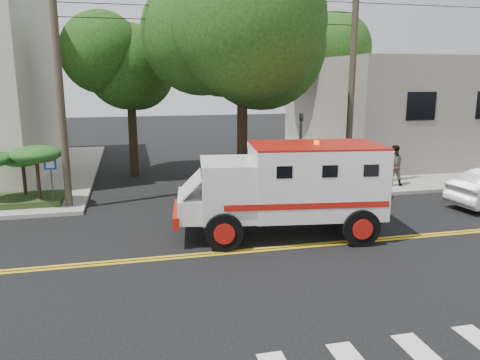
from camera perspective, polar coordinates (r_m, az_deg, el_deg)
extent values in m
plane|color=black|center=(14.09, 0.51, -8.68)|extent=(100.00, 100.00, 0.00)
cube|color=gray|center=(31.48, 18.87, 2.67)|extent=(17.00, 17.00, 0.15)
cube|color=slate|center=(32.38, 21.06, 8.26)|extent=(14.00, 12.00, 6.00)
cylinder|color=#382D23|center=(18.92, -21.07, 9.90)|extent=(0.28, 0.28, 9.00)
cylinder|color=#382D23|center=(21.18, 13.43, 10.58)|extent=(0.28, 0.28, 9.00)
cylinder|color=black|center=(19.87, 0.27, 7.92)|extent=(0.44, 0.44, 7.00)
sphere|color=#12350E|center=(19.89, 0.28, 18.02)|extent=(5.32, 5.32, 5.32)
sphere|color=#12350E|center=(19.53, 4.30, 19.77)|extent=(4.56, 4.56, 4.56)
cylinder|color=black|center=(24.86, -12.99, 6.91)|extent=(0.44, 0.44, 5.60)
sphere|color=#12350E|center=(24.76, -13.32, 13.37)|extent=(3.92, 3.92, 3.92)
sphere|color=#12350E|center=(24.23, -11.31, 14.48)|extent=(3.36, 3.36, 3.36)
cylinder|color=black|center=(31.09, 8.85, 8.47)|extent=(0.44, 0.44, 5.95)
sphere|color=#12350E|center=(31.03, 9.03, 13.96)|extent=(4.20, 4.20, 4.20)
sphere|color=#12350E|center=(30.84, 11.10, 14.73)|extent=(3.60, 3.60, 3.60)
cylinder|color=#3F3F42|center=(19.89, 7.34, 2.89)|extent=(0.12, 0.12, 3.60)
imported|color=#3F3F42|center=(19.71, 7.45, 6.76)|extent=(0.15, 0.18, 0.90)
cylinder|color=#3F3F42|center=(19.63, -21.93, -0.44)|extent=(0.06, 0.06, 2.00)
cube|color=#0C33A5|center=(19.42, -22.15, 1.83)|extent=(0.45, 0.03, 0.45)
cube|color=#1E3314|center=(20.61, -25.10, -2.22)|extent=(3.20, 2.00, 0.24)
cylinder|color=black|center=(20.80, -24.82, 0.19)|extent=(0.14, 0.14, 1.36)
ellipsoid|color=#154514|center=(20.66, -25.01, 2.27)|extent=(1.55, 1.55, 0.54)
cylinder|color=black|center=(19.77, -23.37, 0.21)|extent=(0.14, 0.14, 1.68)
ellipsoid|color=#154514|center=(19.60, -23.61, 2.91)|extent=(1.91, 1.91, 0.66)
cube|color=silver|center=(15.23, 9.17, 0.00)|extent=(4.36, 2.92, 2.20)
cube|color=silver|center=(14.81, -1.50, -1.03)|extent=(1.96, 2.50, 1.78)
cube|color=black|center=(14.67, -4.70, 0.69)|extent=(0.29, 1.78, 0.73)
cube|color=silver|center=(14.90, -5.72, -3.09)|extent=(1.21, 2.20, 0.73)
cube|color=#A4140C|center=(14.99, -7.71, -4.09)|extent=(0.48, 2.26, 0.37)
cube|color=#A4140C|center=(15.03, 9.31, 4.22)|extent=(4.36, 2.92, 0.06)
cylinder|color=black|center=(13.97, -1.97, -6.36)|extent=(1.19, 0.48, 1.15)
cylinder|color=black|center=(16.20, -2.54, -3.68)|extent=(1.19, 0.48, 1.15)
cylinder|color=black|center=(14.83, 14.49, -5.63)|extent=(1.19, 0.48, 1.15)
cylinder|color=black|center=(16.95, 11.78, -3.21)|extent=(1.19, 0.48, 1.15)
imported|color=gray|center=(20.58, 11.83, 1.11)|extent=(0.81, 0.65, 1.94)
imported|color=gray|center=(22.67, 18.21, 1.72)|extent=(1.11, 1.00, 1.88)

